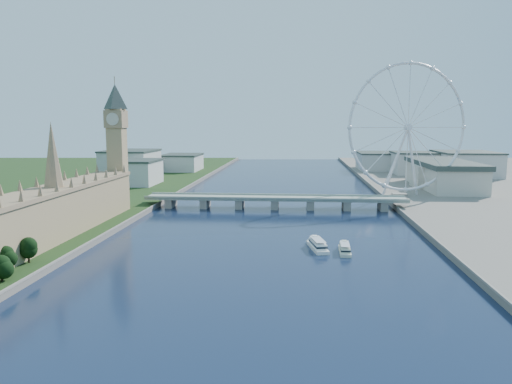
# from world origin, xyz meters

# --- Properties ---
(parliament_range) EXTENTS (24.00, 200.00, 70.00)m
(parliament_range) POSITION_xyz_m (-128.00, 170.00, 18.48)
(parliament_range) COLOR tan
(parliament_range) RESTS_ON ground
(big_ben) EXTENTS (20.02, 20.02, 110.00)m
(big_ben) POSITION_xyz_m (-128.00, 278.00, 66.57)
(big_ben) COLOR tan
(big_ben) RESTS_ON ground
(westminster_bridge) EXTENTS (220.00, 22.00, 9.50)m
(westminster_bridge) POSITION_xyz_m (0.00, 300.00, 6.63)
(westminster_bridge) COLOR gray
(westminster_bridge) RESTS_ON ground
(london_eye) EXTENTS (113.60, 39.12, 124.30)m
(london_eye) POSITION_xyz_m (119.98, 355.08, 67.52)
(london_eye) COLOR silver
(london_eye) RESTS_ON ground
(county_hall) EXTENTS (54.00, 144.00, 35.00)m
(county_hall) POSITION_xyz_m (175.00, 430.00, 0.00)
(county_hall) COLOR beige
(county_hall) RESTS_ON ground
(city_skyline) EXTENTS (505.00, 280.00, 32.00)m
(city_skyline) POSITION_xyz_m (39.22, 560.08, 16.96)
(city_skyline) COLOR beige
(city_skyline) RESTS_ON ground
(tour_boat_near) EXTENTS (13.10, 30.25, 6.48)m
(tour_boat_near) POSITION_xyz_m (31.00, 162.57, 0.00)
(tour_boat_near) COLOR white
(tour_boat_near) RESTS_ON ground
(tour_boat_far) EXTENTS (7.30, 25.70, 5.59)m
(tour_boat_far) POSITION_xyz_m (45.78, 156.53, 0.00)
(tour_boat_far) COLOR beige
(tour_boat_far) RESTS_ON ground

